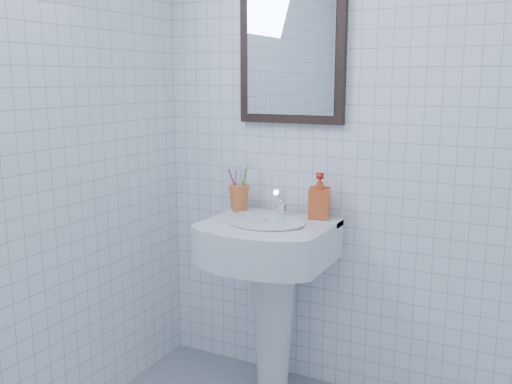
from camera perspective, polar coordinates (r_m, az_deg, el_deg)
The scene contains 6 objects.
wall_back at distance 2.48m, azimuth 13.27°, elevation 6.61°, with size 2.20×0.02×2.50m, color white.
washbasin at distance 2.57m, azimuth 1.53°, elevation -8.62°, with size 0.55×0.40×0.84m.
faucet at distance 2.57m, azimuth 2.53°, elevation -1.26°, with size 0.05×0.11×0.12m.
toothbrush_cup at distance 2.67m, azimuth -1.70°, elevation -0.55°, with size 0.10×0.10×0.12m, color orange, non-canonical shape.
soap_dispenser at distance 2.52m, azimuth 6.37°, elevation -0.38°, with size 0.09×0.09×0.20m, color #C54313.
wall_mirror at distance 2.60m, azimuth 3.57°, elevation 13.71°, with size 0.50×0.04×0.62m.
Camera 1 is at (0.60, -1.20, 1.44)m, focal length 40.00 mm.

